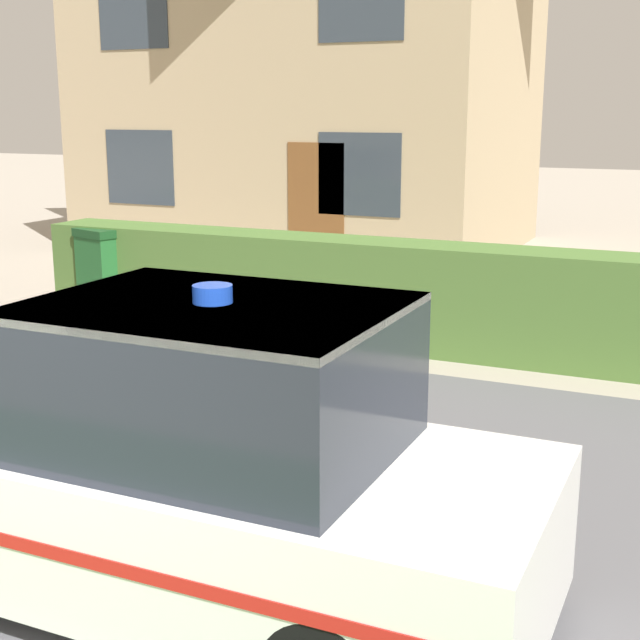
% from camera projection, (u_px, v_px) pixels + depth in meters
% --- Properties ---
extents(road_strip, '(28.00, 5.68, 0.01)m').
position_uv_depth(road_strip, '(256.00, 466.00, 6.68)').
color(road_strip, '#5B5B60').
rests_on(road_strip, ground).
extents(garden_hedge, '(10.44, 0.72, 1.19)m').
position_uv_depth(garden_hedge, '(453.00, 300.00, 9.69)').
color(garden_hedge, '#4C7233').
rests_on(garden_hedge, ground).
extents(police_car, '(4.15, 1.60, 1.76)m').
position_uv_depth(police_car, '(177.00, 468.00, 4.75)').
color(police_car, black).
rests_on(police_car, road_strip).
extents(house_left, '(7.99, 5.91, 8.36)m').
position_uv_depth(house_left, '(314.00, 19.00, 16.76)').
color(house_left, tan).
rests_on(house_left, ground).
extents(wheelie_bin, '(0.73, 0.73, 1.17)m').
position_uv_depth(wheelie_bin, '(107.00, 273.00, 11.30)').
color(wheelie_bin, '#23662D').
rests_on(wheelie_bin, ground).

